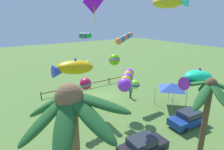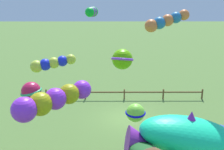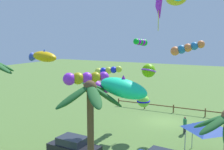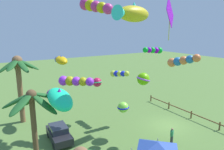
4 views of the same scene
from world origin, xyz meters
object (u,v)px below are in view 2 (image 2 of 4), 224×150
at_px(kite_tube_9, 52,100).
at_px(kite_ball_6, 135,113).
at_px(kite_tube_0, 52,63).
at_px(kite_ball_4, 31,92).
at_px(kite_ball_3, 122,59).
at_px(kite_tube_1, 166,21).
at_px(kite_tube_10, 92,12).
at_px(kite_fish_8, 183,137).
at_px(spectator_0, 168,124).

bearing_deg(kite_tube_9, kite_ball_6, -139.22).
bearing_deg(kite_tube_0, kite_ball_4, 76.91).
height_order(kite_ball_3, kite_ball_4, kite_ball_3).
relative_size(kite_tube_1, kite_tube_10, 1.11).
bearing_deg(kite_tube_9, kite_ball_4, -61.55).
height_order(kite_tube_0, kite_ball_6, kite_tube_0).
relative_size(kite_ball_4, kite_tube_10, 0.47).
height_order(kite_ball_3, kite_tube_10, kite_tube_10).
xyz_separation_m(kite_fish_8, kite_tube_10, (3.47, -12.07, 2.52)).
relative_size(kite_tube_0, kite_tube_10, 1.00).
bearing_deg(kite_tube_10, kite_ball_4, 63.10).
distance_m(kite_ball_3, kite_ball_4, 5.67).
height_order(kite_tube_0, kite_tube_9, kite_tube_9).
height_order(kite_fish_8, kite_tube_9, kite_fish_8).
distance_m(kite_ball_3, kite_ball_6, 3.65).
relative_size(spectator_0, kite_tube_9, 0.55).
bearing_deg(spectator_0, kite_ball_6, 54.64).
bearing_deg(kite_fish_8, spectator_0, -100.41).
xyz_separation_m(kite_tube_1, kite_fish_8, (1.43, 11.05, -2.03)).
bearing_deg(kite_tube_9, kite_tube_1, -126.46).
xyz_separation_m(kite_tube_0, kite_fish_8, (-5.76, 8.96, 0.25)).
bearing_deg(spectator_0, kite_tube_1, -71.07).
relative_size(kite_ball_3, kite_tube_10, 0.62).
height_order(kite_tube_0, kite_tube_10, kite_tube_10).
bearing_deg(kite_ball_6, kite_ball_4, -2.14).
relative_size(kite_ball_6, kite_fish_8, 0.34).
bearing_deg(spectator_0, kite_ball_4, 23.40).
xyz_separation_m(kite_ball_3, kite_ball_6, (-0.62, 2.84, -2.20)).
distance_m(kite_tube_9, kite_tube_10, 9.52).
bearing_deg(kite_fish_8, kite_tube_10, -73.96).
xyz_separation_m(kite_tube_1, kite_tube_9, (5.96, 8.07, -2.13)).
bearing_deg(kite_ball_6, kite_ball_3, -77.68).
distance_m(spectator_0, kite_tube_0, 8.97).
distance_m(spectator_0, kite_ball_3, 5.99).
relative_size(spectator_0, kite_tube_0, 0.59).
distance_m(kite_tube_0, kite_ball_4, 2.78).
xyz_separation_m(kite_tube_0, kite_ball_6, (-4.92, 2.79, -1.96)).
bearing_deg(kite_tube_1, kite_tube_0, 16.20).
relative_size(kite_ball_6, kite_tube_10, 0.45).
height_order(spectator_0, kite_tube_1, kite_tube_1).
relative_size(kite_ball_6, kite_tube_9, 0.42).
relative_size(kite_tube_9, kite_tube_10, 1.06).
height_order(spectator_0, kite_fish_8, kite_fish_8).
height_order(kite_ball_4, kite_fish_8, kite_fish_8).
bearing_deg(kite_tube_10, kite_tube_1, 168.16).
xyz_separation_m(kite_tube_0, kite_ball_4, (0.60, 2.59, -0.82)).
height_order(kite_ball_6, kite_tube_9, kite_tube_9).
bearing_deg(kite_tube_10, spectator_0, 157.77).
height_order(kite_tube_1, kite_tube_9, kite_tube_1).
bearing_deg(kite_ball_6, kite_fish_8, 97.75).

